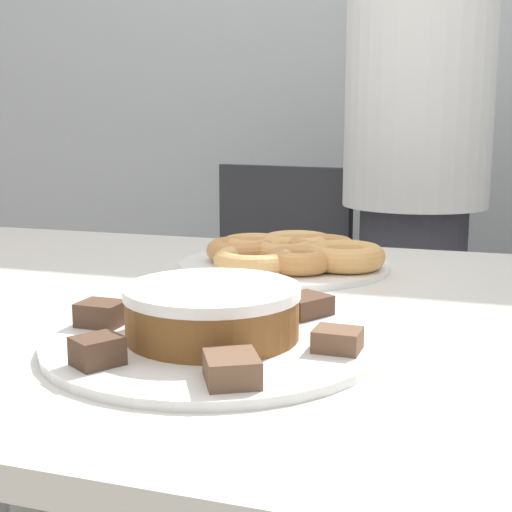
{
  "coord_description": "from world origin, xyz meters",
  "views": [
    {
      "loc": [
        0.26,
        -0.88,
        1.01
      ],
      "look_at": [
        -0.03,
        0.02,
        0.83
      ],
      "focal_mm": 50.0,
      "sensor_mm": 36.0,
      "label": 1
    }
  ],
  "objects_px": {
    "frosted_cake": "(212,311)",
    "plate_donuts": "(284,265)",
    "office_chair_left": "(258,346)",
    "plate_cake": "(213,341)",
    "person_standing": "(415,188)"
  },
  "relations": [
    {
      "from": "frosted_cake",
      "to": "plate_donuts",
      "type": "bearing_deg",
      "value": 95.3
    },
    {
      "from": "office_chair_left",
      "to": "plate_cake",
      "type": "xyz_separation_m",
      "value": [
        0.28,
        -1.04,
        0.35
      ]
    },
    {
      "from": "frosted_cake",
      "to": "office_chair_left",
      "type": "bearing_deg",
      "value": 105.19
    },
    {
      "from": "person_standing",
      "to": "plate_donuts",
      "type": "xyz_separation_m",
      "value": [
        -0.15,
        -0.66,
        -0.08
      ]
    },
    {
      "from": "office_chair_left",
      "to": "plate_cake",
      "type": "bearing_deg",
      "value": -63.63
    },
    {
      "from": "office_chair_left",
      "to": "plate_donuts",
      "type": "bearing_deg",
      "value": -57.13
    },
    {
      "from": "plate_cake",
      "to": "frosted_cake",
      "type": "relative_size",
      "value": 1.92
    },
    {
      "from": "office_chair_left",
      "to": "plate_donuts",
      "type": "distance_m",
      "value": 0.74
    },
    {
      "from": "plate_cake",
      "to": "frosted_cake",
      "type": "xyz_separation_m",
      "value": [
        -0.0,
        -0.0,
        0.03
      ]
    },
    {
      "from": "office_chair_left",
      "to": "frosted_cake",
      "type": "distance_m",
      "value": 1.14
    },
    {
      "from": "plate_cake",
      "to": "plate_donuts",
      "type": "height_order",
      "value": "same"
    },
    {
      "from": "office_chair_left",
      "to": "plate_cake",
      "type": "relative_size",
      "value": 2.44
    },
    {
      "from": "plate_cake",
      "to": "plate_donuts",
      "type": "relative_size",
      "value": 1.05
    },
    {
      "from": "person_standing",
      "to": "office_chair_left",
      "type": "relative_size",
      "value": 1.81
    },
    {
      "from": "plate_donuts",
      "to": "frosted_cake",
      "type": "distance_m",
      "value": 0.43
    }
  ]
}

